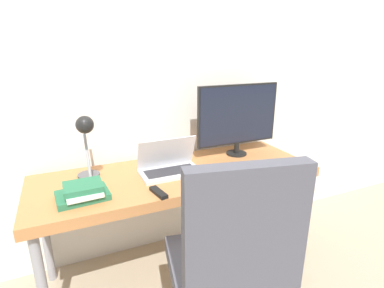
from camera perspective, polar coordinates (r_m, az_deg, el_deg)
wall_back at (r=2.09m, az=-6.88°, el=13.04°), size 8.00×0.05×2.60m
desk at (r=1.91m, az=-2.80°, el=-7.07°), size 1.74×0.62×0.73m
laptop at (r=1.85m, az=-4.34°, el=-4.13°), size 0.37×0.22×0.22m
monitor at (r=2.13m, az=8.75°, el=5.21°), size 0.62×0.15×0.50m
desk_lamp at (r=1.72m, az=-19.54°, el=0.77°), size 0.13×0.27×0.41m
office_chair at (r=1.37m, az=7.45°, el=-21.73°), size 0.64×0.64×1.11m
book_stack at (r=1.64m, az=-20.05°, el=-8.63°), size 0.27×0.21×0.08m
tv_remote at (r=1.61m, az=-6.40°, el=-9.16°), size 0.07×0.15×0.02m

